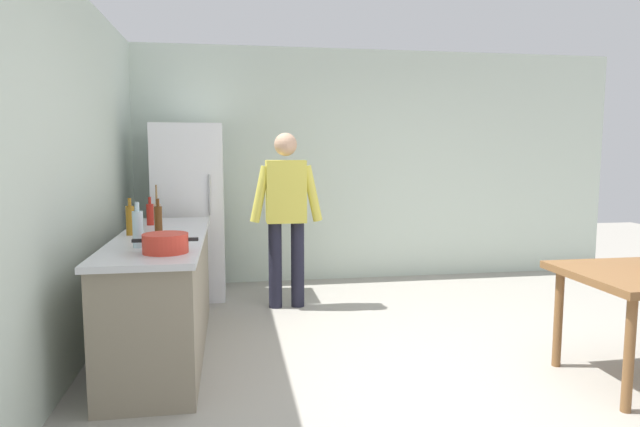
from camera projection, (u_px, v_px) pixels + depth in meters
ground_plane at (453, 376)px, 3.73m from camera, size 14.00×14.00×0.00m
wall_back at (355, 166)px, 6.52m from camera, size 6.40×0.12×2.70m
wall_left at (45, 180)px, 3.35m from camera, size 0.12×5.60×2.70m
kitchen_counter at (163, 294)px, 4.14m from camera, size 0.64×2.20×0.90m
refrigerator at (190, 212)px, 5.67m from camera, size 0.70×0.67×1.80m
person at (286, 208)px, 5.27m from camera, size 0.70×0.22×1.70m
cooking_pot at (165, 243)px, 3.39m from camera, size 0.40×0.28×0.12m
utensil_jar at (155, 211)px, 5.02m from camera, size 0.11×0.11×0.32m
bottle_water_clear at (138, 229)px, 3.56m from camera, size 0.07×0.07×0.30m
bottle_beer_brown at (158, 218)px, 4.27m from camera, size 0.06×0.06×0.26m
bottle_oil_amber at (130, 220)px, 4.08m from camera, size 0.06×0.06×0.28m
bottle_sauce_red at (150, 214)px, 4.64m from camera, size 0.06×0.06×0.24m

